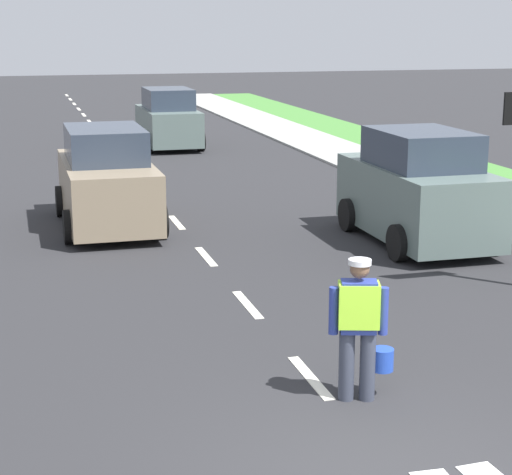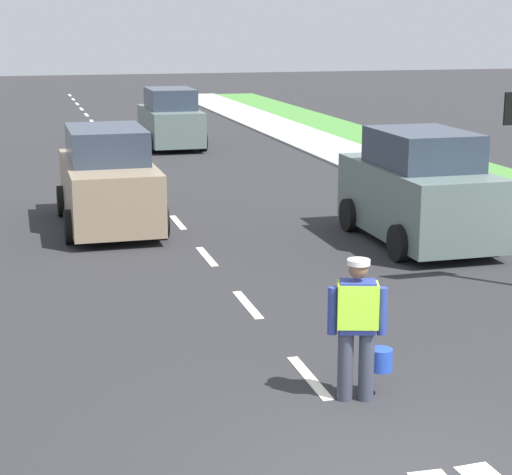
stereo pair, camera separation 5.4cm
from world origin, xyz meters
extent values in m
plane|color=#28282B|center=(0.00, 21.00, 0.00)|extent=(96.00, 96.00, 0.00)
cube|color=silver|center=(0.00, 2.70, 0.01)|extent=(0.14, 1.40, 0.01)
cube|color=silver|center=(0.00, 5.70, 0.01)|extent=(0.14, 1.40, 0.01)
cube|color=silver|center=(0.00, 8.70, 0.01)|extent=(0.14, 1.40, 0.01)
cube|color=silver|center=(0.00, 11.70, 0.01)|extent=(0.14, 1.40, 0.01)
cube|color=silver|center=(0.00, 14.70, 0.01)|extent=(0.14, 1.40, 0.01)
cube|color=silver|center=(0.00, 17.70, 0.01)|extent=(0.14, 1.40, 0.01)
cube|color=silver|center=(0.00, 20.70, 0.01)|extent=(0.14, 1.40, 0.01)
cube|color=silver|center=(0.00, 23.70, 0.01)|extent=(0.14, 1.40, 0.01)
cube|color=silver|center=(0.00, 26.70, 0.01)|extent=(0.14, 1.40, 0.01)
cube|color=silver|center=(0.00, 29.70, 0.01)|extent=(0.14, 1.40, 0.01)
cube|color=silver|center=(0.00, 32.70, 0.01)|extent=(0.14, 1.40, 0.01)
cube|color=silver|center=(0.00, 35.70, 0.01)|extent=(0.14, 1.40, 0.01)
cube|color=silver|center=(0.00, 38.70, 0.01)|extent=(0.14, 1.40, 0.01)
cube|color=silver|center=(0.00, 41.70, 0.01)|extent=(0.14, 1.40, 0.01)
cube|color=silver|center=(0.00, 44.70, 0.01)|extent=(0.14, 1.40, 0.01)
cube|color=silver|center=(0.00, 47.70, 0.01)|extent=(0.14, 1.40, 0.01)
cylinder|color=#383D4C|center=(0.19, 1.99, 0.41)|extent=(0.18, 0.18, 0.82)
cylinder|color=#383D4C|center=(0.42, 1.92, 0.41)|extent=(0.18, 0.18, 0.82)
cube|color=navy|center=(0.31, 1.96, 1.12)|extent=(0.45, 0.34, 0.60)
cube|color=#A5EA33|center=(0.31, 1.96, 1.14)|extent=(0.52, 0.40, 0.51)
cylinder|color=navy|center=(0.04, 2.04, 1.07)|extent=(0.11, 0.11, 0.55)
cylinder|color=navy|center=(0.57, 1.88, 1.07)|extent=(0.11, 0.11, 0.55)
sphere|color=brown|center=(0.31, 1.96, 1.56)|extent=(0.22, 0.22, 0.22)
cylinder|color=silver|center=(0.31, 1.96, 1.64)|extent=(0.26, 0.26, 0.06)
cylinder|color=#2347B7|center=(0.62, 1.97, 0.45)|extent=(0.26, 0.26, 0.26)
cube|color=gray|center=(-1.46, 11.75, 0.79)|extent=(1.77, 4.35, 1.21)
cube|color=#2D3847|center=(-1.46, 11.85, 1.74)|extent=(1.56, 2.39, 0.70)
cylinder|color=black|center=(-0.55, 10.40, 0.34)|extent=(0.22, 0.68, 0.68)
cylinder|color=black|center=(-2.36, 10.40, 0.34)|extent=(0.22, 0.68, 0.68)
cylinder|color=black|center=(-0.55, 13.09, 0.34)|extent=(0.22, 0.68, 0.68)
cylinder|color=black|center=(-2.36, 13.09, 0.34)|extent=(0.22, 0.68, 0.68)
cube|color=slate|center=(1.93, 23.70, 0.76)|extent=(1.72, 4.02, 1.15)
cube|color=#2D3847|center=(1.93, 23.60, 1.68)|extent=(1.52, 2.21, 0.70)
cylinder|color=black|center=(1.05, 24.95, 0.34)|extent=(0.22, 0.68, 0.68)
cylinder|color=black|center=(2.81, 24.95, 0.34)|extent=(0.22, 0.68, 0.68)
cylinder|color=black|center=(1.05, 22.45, 0.34)|extent=(0.22, 0.68, 0.68)
cylinder|color=black|center=(2.81, 22.45, 0.34)|extent=(0.22, 0.68, 0.68)
cube|color=slate|center=(4.25, 8.75, 0.85)|extent=(1.82, 4.06, 1.34)
cube|color=#2D3847|center=(4.25, 8.65, 1.87)|extent=(1.60, 2.23, 0.70)
cylinder|color=black|center=(3.32, 10.01, 0.34)|extent=(0.22, 0.68, 0.68)
cylinder|color=black|center=(5.18, 10.01, 0.34)|extent=(0.22, 0.68, 0.68)
cylinder|color=black|center=(3.32, 7.49, 0.34)|extent=(0.22, 0.68, 0.68)
cylinder|color=black|center=(5.18, 7.49, 0.34)|extent=(0.22, 0.68, 0.68)
camera|label=1|loc=(-3.35, -6.95, 4.23)|focal=62.61mm
camera|label=2|loc=(-3.29, -6.97, 4.23)|focal=62.61mm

